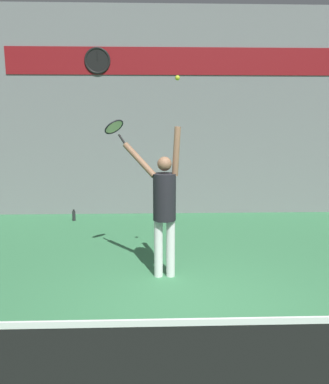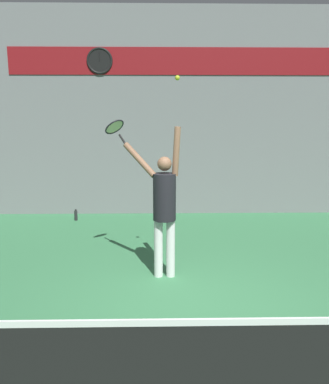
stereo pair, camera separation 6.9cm
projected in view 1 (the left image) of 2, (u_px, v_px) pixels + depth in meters
ground_plane at (196, 319)px, 4.46m from camera, size 18.00×18.00×0.00m
back_wall at (173, 114)px, 9.16m from camera, size 18.00×0.10×5.00m
sponsor_banner at (173, 61)px, 8.87m from camera, size 7.90×0.02×0.63m
scoreboard_clock at (97, 61)px, 8.79m from camera, size 0.62×0.06×0.62m
court_net at (224, 376)px, 2.72m from camera, size 6.60×0.07×1.06m
tennis_player at (164, 203)px, 5.49m from camera, size 0.88×0.57×2.25m
tennis_racket at (115, 128)px, 5.74m from camera, size 0.40×0.41×0.39m
tennis_ball at (177, 78)px, 5.06m from camera, size 0.07×0.07×0.07m
water_bottle at (74, 216)px, 8.84m from camera, size 0.08×0.08×0.27m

